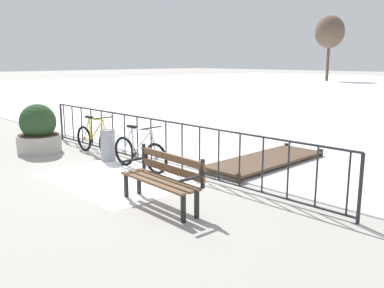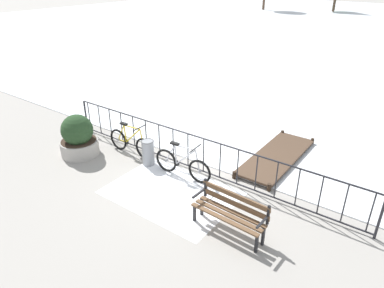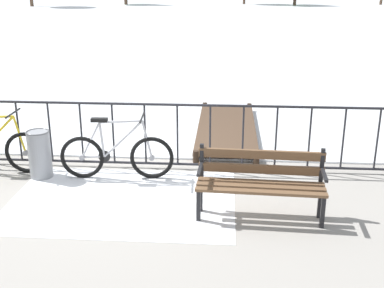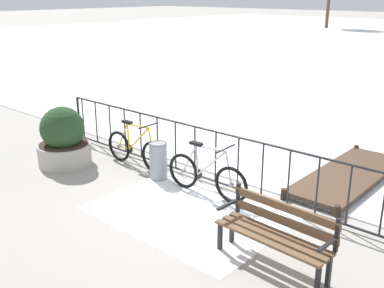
{
  "view_description": "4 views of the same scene",
  "coord_description": "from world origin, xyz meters",
  "px_view_note": "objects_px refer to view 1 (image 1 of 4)",
  "views": [
    {
      "loc": [
        6.87,
        -5.63,
        2.33
      ],
      "look_at": [
        1.2,
        -0.14,
        0.72
      ],
      "focal_mm": 38.63,
      "sensor_mm": 36.0,
      "label": 1
    },
    {
      "loc": [
        4.72,
        -6.65,
        4.96
      ],
      "look_at": [
        0.02,
        -0.19,
        0.91
      ],
      "focal_mm": 32.68,
      "sensor_mm": 36.0,
      "label": 2
    },
    {
      "loc": [
        1.51,
        -7.29,
        2.97
      ],
      "look_at": [
        1.02,
        -0.46,
        0.58
      ],
      "focal_mm": 46.31,
      "sensor_mm": 36.0,
      "label": 3
    },
    {
      "loc": [
        4.63,
        -6.21,
        3.46
      ],
      "look_at": [
        -0.86,
        0.02,
        0.68
      ],
      "focal_mm": 42.66,
      "sensor_mm": 36.0,
      "label": 4
    }
  ],
  "objects_px": {
    "bicycle_second": "(95,140)",
    "trash_bin": "(108,145)",
    "park_bench": "(164,175)",
    "bicycle_near_railing": "(139,153)",
    "planter_with_shrub": "(38,131)"
  },
  "relations": [
    {
      "from": "bicycle_near_railing",
      "to": "park_bench",
      "type": "xyz_separation_m",
      "value": [
        2.08,
        -1.07,
        0.14
      ]
    },
    {
      "from": "park_bench",
      "to": "trash_bin",
      "type": "relative_size",
      "value": 2.21
    },
    {
      "from": "bicycle_second",
      "to": "trash_bin",
      "type": "height_order",
      "value": "bicycle_second"
    },
    {
      "from": "bicycle_near_railing",
      "to": "park_bench",
      "type": "distance_m",
      "value": 2.34
    },
    {
      "from": "trash_bin",
      "to": "planter_with_shrub",
      "type": "bearing_deg",
      "value": -159.61
    },
    {
      "from": "bicycle_second",
      "to": "park_bench",
      "type": "relative_size",
      "value": 1.06
    },
    {
      "from": "bicycle_second",
      "to": "planter_with_shrub",
      "type": "height_order",
      "value": "planter_with_shrub"
    },
    {
      "from": "bicycle_near_railing",
      "to": "bicycle_second",
      "type": "distance_m",
      "value": 1.98
    },
    {
      "from": "bicycle_second",
      "to": "trash_bin",
      "type": "distance_m",
      "value": 0.82
    },
    {
      "from": "trash_bin",
      "to": "park_bench",
      "type": "bearing_deg",
      "value": -17.77
    },
    {
      "from": "bicycle_near_railing",
      "to": "planter_with_shrub",
      "type": "height_order",
      "value": "planter_with_shrub"
    },
    {
      "from": "planter_with_shrub",
      "to": "trash_bin",
      "type": "bearing_deg",
      "value": 20.39
    },
    {
      "from": "planter_with_shrub",
      "to": "bicycle_near_railing",
      "type": "bearing_deg",
      "value": 13.85
    },
    {
      "from": "bicycle_second",
      "to": "planter_with_shrub",
      "type": "relative_size",
      "value": 1.38
    },
    {
      "from": "bicycle_second",
      "to": "park_bench",
      "type": "height_order",
      "value": "bicycle_second"
    }
  ]
}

